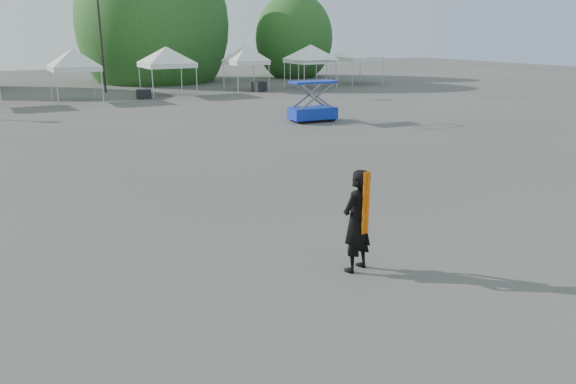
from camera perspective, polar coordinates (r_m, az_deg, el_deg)
ground at (r=13.21m, az=-0.47°, el=-3.67°), size 120.00×120.00×0.00m
light_pole_east at (r=43.79m, az=-18.68°, el=16.78°), size 0.60×0.25×9.80m
tree_mid_e at (r=52.06m, az=-13.54°, el=16.21°), size 5.12×5.12×7.79m
tree_far_e at (r=55.47m, az=0.61°, el=15.36°), size 3.84×3.84×5.84m
tent_e at (r=38.72m, az=-21.01°, el=13.08°), size 4.06×4.06×3.88m
tent_f at (r=40.63m, az=-12.28°, el=13.87°), size 4.65×4.65×3.88m
tent_g at (r=43.20m, az=-4.33°, el=14.30°), size 3.89×3.89×3.88m
tent_h at (r=44.72m, az=2.33°, el=14.40°), size 4.51×4.51×3.88m
tent_extra_8 at (r=48.60m, az=7.07°, el=14.44°), size 4.68×4.68×3.88m
man at (r=10.71m, az=7.02°, el=-2.92°), size 0.85×0.69×2.00m
scissor_lift at (r=28.33m, az=2.53°, el=10.17°), size 2.41×1.37×2.98m
crate_mid at (r=39.08m, az=-14.44°, el=9.61°), size 0.87×0.70×0.64m
crate_east at (r=42.38m, az=-2.95°, el=10.64°), size 1.10×0.96×0.72m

